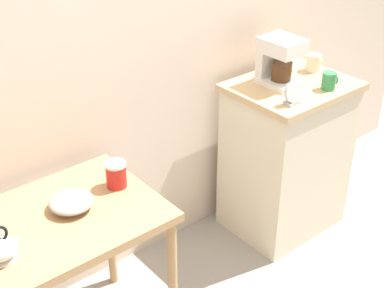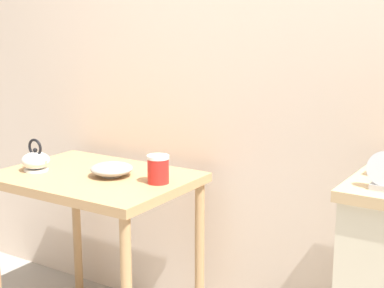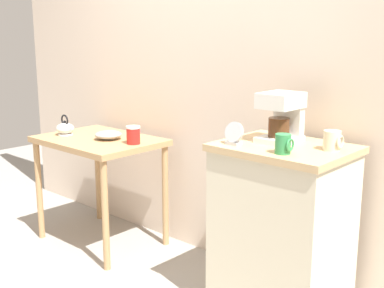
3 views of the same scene
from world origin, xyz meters
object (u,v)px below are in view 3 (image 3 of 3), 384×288
Objects in this scene: teakettle at (65,128)px; canister_enamel at (133,135)px; mug_tall_green at (283,144)px; table_clock at (234,135)px; coffee_maker at (283,115)px; mug_small_cream at (332,141)px; bowl_stoneware at (108,135)px.

canister_enamel is (0.59, 0.14, 0.01)m from teakettle.
table_clock reaches higher than mug_tall_green.
mug_small_cream is (0.29, -0.01, -0.09)m from coffee_maker.
canister_enamel is 1.27m from mug_tall_green.
canister_enamel is at bearing 12.99° from teakettle.
coffee_maker is 0.31m from mug_small_cream.
teakettle is at bearing 179.48° from mug_tall_green.
canister_enamel is 1.23× the size of mug_small_cream.
mug_tall_green is (0.16, -0.23, -0.09)m from coffee_maker.
table_clock is at bearing -0.68° from teakettle.
canister_enamel is 1.01× the size of table_clock.
mug_small_cream is (1.39, 0.07, 0.15)m from canister_enamel.
coffee_maker is 2.67× the size of mug_small_cream.
mug_tall_green is at bearing -4.98° from bowl_stoneware.
canister_enamel is at bearing 5.43° from bowl_stoneware.
canister_enamel is at bearing -175.83° from coffee_maker.
bowl_stoneware is 0.37m from teakettle.
teakettle reaches higher than canister_enamel.
bowl_stoneware is 1.92× the size of mug_small_cream.
table_clock is (-0.43, -0.22, 0.00)m from mug_small_cream.
bowl_stoneware is 1.50m from mug_tall_green.
bowl_stoneware is at bearing -176.80° from mug_small_cream.
coffee_maker is at bearing 177.83° from mug_small_cream.
table_clock is (1.19, -0.13, 0.18)m from bowl_stoneware.
mug_small_cream is (1.97, 0.20, 0.16)m from teakettle.
bowl_stoneware is 1.36m from coffee_maker.
mug_small_cream is at bearing -2.17° from coffee_maker.
teakettle is 1.31× the size of table_clock.
coffee_maker is 0.29m from mug_tall_green.
teakettle is 1.99m from mug_small_cream.
teakettle is at bearing -174.11° from mug_small_cream.
canister_enamel reaches higher than bowl_stoneware.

